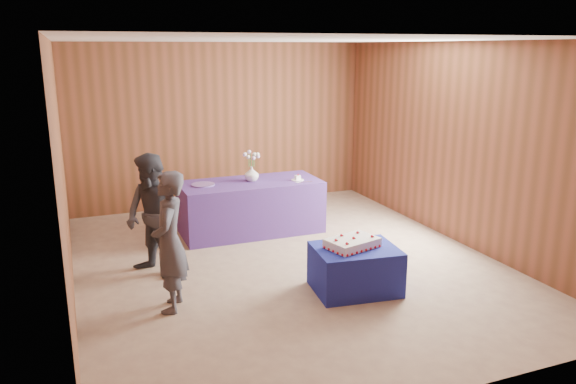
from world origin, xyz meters
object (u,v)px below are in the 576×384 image
cake_table (355,269)px  guest_right (153,216)px  sheet_cake (352,243)px  vase (252,174)px  guest_left (170,242)px  serving_table (251,207)px

cake_table → guest_right: size_ratio=0.62×
cake_table → sheet_cake: 0.30m
cake_table → vase: bearing=106.2°
cake_table → vase: vase is taller
sheet_cake → guest_left: guest_left is taller
guest_right → vase: bearing=94.7°
sheet_cake → vase: (-0.37, 2.38, 0.31)m
guest_left → guest_right: (-0.02, 0.95, 0.00)m
sheet_cake → vase: vase is taller
vase → guest_left: size_ratio=0.15×
sheet_cake → guest_left: size_ratio=0.45×
guest_left → vase: bearing=162.3°
cake_table → serving_table: serving_table is taller
guest_right → sheet_cake: bearing=26.4°
serving_table → guest_left: (-1.52, -2.08, 0.35)m
guest_left → cake_table: bearing=100.1°
serving_table → guest_left: bearing=-126.0°
vase → sheet_cake: bearing=-81.2°
cake_table → guest_left: bearing=178.2°
cake_table → guest_left: 2.04m
cake_table → sheet_cake: sheet_cake is taller
serving_table → guest_right: size_ratio=1.37×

